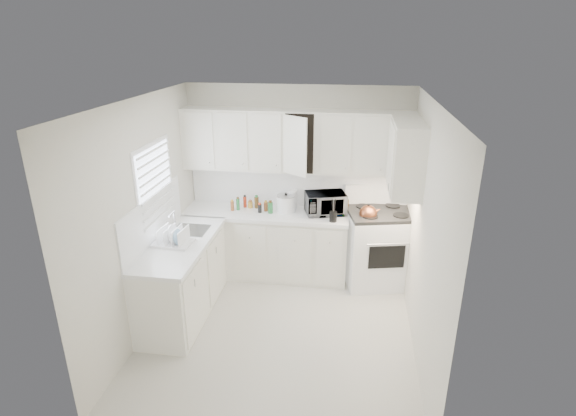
% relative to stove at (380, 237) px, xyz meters
% --- Properties ---
extents(floor, '(3.20, 3.20, 0.00)m').
position_rel_stove_xyz_m(floor, '(-1.15, -1.30, -0.66)').
color(floor, beige).
rests_on(floor, ground).
extents(ceiling, '(3.20, 3.20, 0.00)m').
position_rel_stove_xyz_m(ceiling, '(-1.15, -1.30, 1.94)').
color(ceiling, white).
rests_on(ceiling, ground).
extents(wall_back, '(3.00, 0.00, 3.00)m').
position_rel_stove_xyz_m(wall_back, '(-1.15, 0.30, 0.64)').
color(wall_back, silver).
rests_on(wall_back, ground).
extents(wall_front, '(3.00, 0.00, 3.00)m').
position_rel_stove_xyz_m(wall_front, '(-1.15, -2.90, 0.64)').
color(wall_front, silver).
rests_on(wall_front, ground).
extents(wall_left, '(0.00, 3.20, 3.20)m').
position_rel_stove_xyz_m(wall_left, '(-2.65, -1.30, 0.64)').
color(wall_left, silver).
rests_on(wall_left, ground).
extents(wall_right, '(0.00, 3.20, 3.20)m').
position_rel_stove_xyz_m(wall_right, '(0.35, -1.30, 0.64)').
color(wall_right, silver).
rests_on(wall_right, ground).
extents(window_blinds, '(0.06, 0.96, 1.06)m').
position_rel_stove_xyz_m(window_blinds, '(-2.63, -0.95, 0.89)').
color(window_blinds, white).
rests_on(window_blinds, wall_left).
extents(lower_cabinets_back, '(2.22, 0.60, 0.90)m').
position_rel_stove_xyz_m(lower_cabinets_back, '(-1.54, -0.00, -0.21)').
color(lower_cabinets_back, silver).
rests_on(lower_cabinets_back, floor).
extents(lower_cabinets_left, '(0.60, 1.60, 0.90)m').
position_rel_stove_xyz_m(lower_cabinets_left, '(-2.35, -1.10, -0.21)').
color(lower_cabinets_left, silver).
rests_on(lower_cabinets_left, floor).
extents(countertop_back, '(2.24, 0.64, 0.05)m').
position_rel_stove_xyz_m(countertop_back, '(-1.54, -0.01, 0.26)').
color(countertop_back, white).
rests_on(countertop_back, lower_cabinets_back).
extents(countertop_left, '(0.64, 1.62, 0.05)m').
position_rel_stove_xyz_m(countertop_left, '(-2.34, -1.10, 0.26)').
color(countertop_left, white).
rests_on(countertop_left, lower_cabinets_left).
extents(backsplash_back, '(2.98, 0.02, 0.55)m').
position_rel_stove_xyz_m(backsplash_back, '(-1.15, 0.29, 0.56)').
color(backsplash_back, white).
rests_on(backsplash_back, wall_back).
extents(backsplash_left, '(0.02, 1.60, 0.55)m').
position_rel_stove_xyz_m(backsplash_left, '(-2.64, -1.10, 0.56)').
color(backsplash_left, white).
rests_on(backsplash_left, wall_left).
extents(upper_cabinets_back, '(3.00, 0.33, 0.80)m').
position_rel_stove_xyz_m(upper_cabinets_back, '(-1.15, 0.13, 0.84)').
color(upper_cabinets_back, silver).
rests_on(upper_cabinets_back, wall_back).
extents(upper_cabinets_right, '(0.33, 0.90, 0.80)m').
position_rel_stove_xyz_m(upper_cabinets_right, '(0.19, -0.48, 0.84)').
color(upper_cabinets_right, silver).
rests_on(upper_cabinets_right, wall_right).
extents(sink, '(0.42, 0.38, 0.30)m').
position_rel_stove_xyz_m(sink, '(-2.34, -0.75, 0.41)').
color(sink, gray).
rests_on(sink, countertop_left).
extents(stove, '(1.00, 0.88, 1.33)m').
position_rel_stove_xyz_m(stove, '(0.00, 0.00, 0.00)').
color(stove, white).
rests_on(stove, floor).
extents(tea_kettle, '(0.31, 0.27, 0.26)m').
position_rel_stove_xyz_m(tea_kettle, '(-0.18, -0.16, 0.41)').
color(tea_kettle, '#984129').
rests_on(tea_kettle, stove).
extents(frying_pan, '(0.41, 0.54, 0.04)m').
position_rel_stove_xyz_m(frying_pan, '(0.18, 0.16, 0.30)').
color(frying_pan, black).
rests_on(frying_pan, stove).
extents(microwave, '(0.58, 0.42, 0.35)m').
position_rel_stove_xyz_m(microwave, '(-0.74, 0.04, 0.46)').
color(microwave, gray).
rests_on(microwave, countertop_back).
extents(rice_cooker, '(0.32, 0.32, 0.26)m').
position_rel_stove_xyz_m(rice_cooker, '(-1.27, 0.04, 0.42)').
color(rice_cooker, white).
rests_on(rice_cooker, countertop_back).
extents(paper_towel, '(0.12, 0.12, 0.27)m').
position_rel_stove_xyz_m(paper_towel, '(-1.19, 0.16, 0.42)').
color(paper_towel, white).
rests_on(paper_towel, countertop_back).
extents(utensil_crock, '(0.11, 0.11, 0.32)m').
position_rel_stove_xyz_m(utensil_crock, '(-0.62, -0.22, 0.45)').
color(utensil_crock, black).
rests_on(utensil_crock, countertop_back).
extents(dish_rack, '(0.45, 0.35, 0.23)m').
position_rel_stove_xyz_m(dish_rack, '(-2.40, -1.16, 0.40)').
color(dish_rack, white).
rests_on(dish_rack, countertop_left).
extents(spice_left_0, '(0.06, 0.06, 0.13)m').
position_rel_stove_xyz_m(spice_left_0, '(-2.00, 0.12, 0.35)').
color(spice_left_0, brown).
rests_on(spice_left_0, countertop_back).
extents(spice_left_1, '(0.06, 0.06, 0.13)m').
position_rel_stove_xyz_m(spice_left_1, '(-1.92, 0.03, 0.35)').
color(spice_left_1, '#267336').
rests_on(spice_left_1, countertop_back).
extents(spice_left_2, '(0.06, 0.06, 0.13)m').
position_rel_stove_xyz_m(spice_left_2, '(-1.85, 0.12, 0.35)').
color(spice_left_2, red).
rests_on(spice_left_2, countertop_back).
extents(spice_left_3, '(0.06, 0.06, 0.13)m').
position_rel_stove_xyz_m(spice_left_3, '(-1.77, 0.03, 0.35)').
color(spice_left_3, gold).
rests_on(spice_left_3, countertop_back).
extents(spice_left_4, '(0.06, 0.06, 0.13)m').
position_rel_stove_xyz_m(spice_left_4, '(-1.70, 0.12, 0.35)').
color(spice_left_4, '#543A18').
rests_on(spice_left_4, countertop_back).
extents(spice_left_5, '(0.06, 0.06, 0.13)m').
position_rel_stove_xyz_m(spice_left_5, '(-1.62, 0.03, 0.35)').
color(spice_left_5, black).
rests_on(spice_left_5, countertop_back).
extents(spice_left_6, '(0.06, 0.06, 0.13)m').
position_rel_stove_xyz_m(spice_left_6, '(-1.55, 0.12, 0.35)').
color(spice_left_6, brown).
rests_on(spice_left_6, countertop_back).
extents(spice_left_7, '(0.06, 0.06, 0.13)m').
position_rel_stove_xyz_m(spice_left_7, '(-1.47, 0.03, 0.35)').
color(spice_left_7, '#267336').
rests_on(spice_left_7, countertop_back).
extents(sauce_right_0, '(0.06, 0.06, 0.19)m').
position_rel_stove_xyz_m(sauce_right_0, '(-0.57, 0.16, 0.38)').
color(sauce_right_0, red).
rests_on(sauce_right_0, countertop_back).
extents(sauce_right_1, '(0.06, 0.06, 0.19)m').
position_rel_stove_xyz_m(sauce_right_1, '(-0.51, 0.10, 0.38)').
color(sauce_right_1, gold).
rests_on(sauce_right_1, countertop_back).
extents(sauce_right_2, '(0.06, 0.06, 0.19)m').
position_rel_stove_xyz_m(sauce_right_2, '(-0.46, 0.16, 0.38)').
color(sauce_right_2, '#543A18').
rests_on(sauce_right_2, countertop_back).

